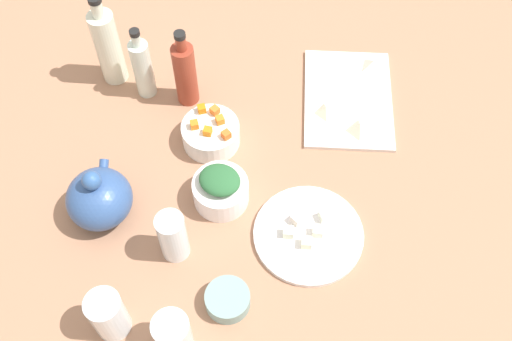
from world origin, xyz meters
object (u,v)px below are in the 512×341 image
at_px(plate_tofu, 308,235).
at_px(bottle_0, 143,67).
at_px(bottle_1, 185,73).
at_px(cutting_board, 348,99).
at_px(bowl_carrots, 211,134).
at_px(drinking_glass_0, 108,315).
at_px(bowl_greens, 221,191).
at_px(drinking_glass_1, 173,334).
at_px(bottle_2, 108,46).
at_px(teapot, 99,198).
at_px(drinking_glass_2, 173,236).
at_px(bowl_small_side, 228,300).

distance_m(plate_tofu, bottle_0, 0.56).
bearing_deg(bottle_1, cutting_board, -87.80).
bearing_deg(bowl_carrots, drinking_glass_0, 161.63).
height_order(bowl_greens, bottle_1, bottle_1).
relative_size(plate_tofu, bowl_carrots, 1.75).
distance_m(cutting_board, bottle_0, 0.51).
relative_size(bottle_1, drinking_glass_1, 2.12).
bearing_deg(cutting_board, drinking_glass_1, 150.68).
bearing_deg(cutting_board, bowl_carrots, 113.48).
relative_size(bottle_2, drinking_glass_1, 2.46).
bearing_deg(teapot, cutting_board, -57.58).
relative_size(plate_tofu, drinking_glass_2, 1.78).
xyz_separation_m(bowl_small_side, bottle_0, (0.54, 0.24, 0.07)).
relative_size(teapot, drinking_glass_2, 1.20).
relative_size(bottle_1, drinking_glass_2, 1.67).
xyz_separation_m(bowl_small_side, drinking_glass_2, (0.11, 0.12, 0.05)).
relative_size(cutting_board, drinking_glass_2, 2.30).
distance_m(cutting_board, plate_tofu, 0.39).
xyz_separation_m(bowl_carrots, bottle_2, (0.19, 0.26, 0.08)).
xyz_separation_m(teapot, bottle_1, (0.33, -0.15, 0.03)).
relative_size(teapot, bottle_1, 0.72).
distance_m(bottle_1, bottle_2, 0.20).
relative_size(bowl_greens, bowl_carrots, 0.91).
relative_size(drinking_glass_0, drinking_glass_1, 1.16).
height_order(cutting_board, plate_tofu, plate_tofu).
distance_m(plate_tofu, bottle_1, 0.48).
relative_size(bowl_small_side, bottle_1, 0.41).
xyz_separation_m(bottle_0, drinking_glass_1, (-0.63, -0.15, -0.03)).
height_order(drinking_glass_1, drinking_glass_2, drinking_glass_2).
relative_size(bowl_carrots, bottle_2, 0.52).
distance_m(teapot, drinking_glass_1, 0.34).
height_order(plate_tofu, drinking_glass_2, drinking_glass_2).
xyz_separation_m(bowl_greens, bowl_small_side, (-0.24, -0.03, -0.01)).
bearing_deg(bottle_1, drinking_glass_0, 171.95).
relative_size(bowl_carrots, bottle_0, 0.65).
relative_size(plate_tofu, bottle_0, 1.14).
relative_size(bowl_greens, bottle_1, 0.55).
xyz_separation_m(plate_tofu, bowl_small_side, (-0.16, 0.16, 0.01)).
bearing_deg(bottle_1, bowl_carrots, -151.47).
bearing_deg(drinking_glass_2, bowl_small_side, -133.00).
bearing_deg(bowl_greens, drinking_glass_0, 147.89).
height_order(plate_tofu, bottle_0, bottle_0).
bearing_deg(bottle_0, drinking_glass_2, -163.79).
xyz_separation_m(bottle_2, drinking_glass_0, (-0.64, -0.11, -0.05)).
bearing_deg(bowl_small_side, cutting_board, -25.38).
bearing_deg(bottle_2, drinking_glass_0, -170.29).
relative_size(cutting_board, bowl_carrots, 2.26).
xyz_separation_m(bottle_0, bottle_2, (0.04, 0.09, 0.02)).
xyz_separation_m(cutting_board, bowl_carrots, (-0.14, 0.33, 0.02)).
distance_m(bottle_1, drinking_glass_0, 0.59).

